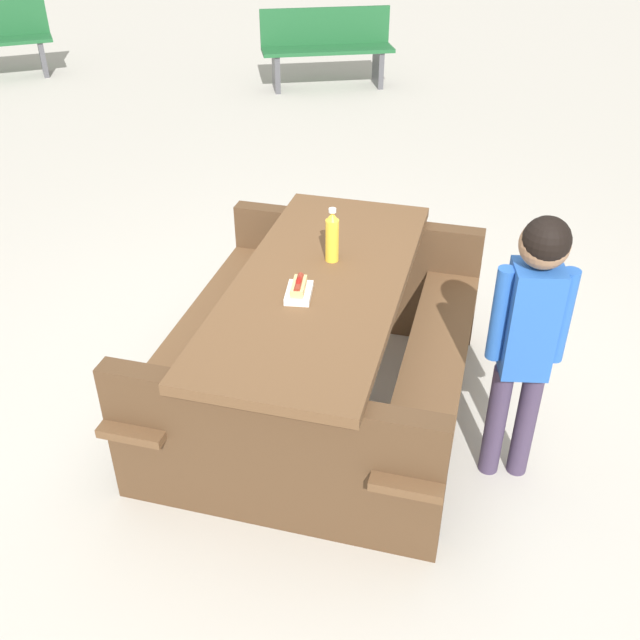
% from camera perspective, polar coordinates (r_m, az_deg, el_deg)
% --- Properties ---
extents(ground_plane, '(30.00, 30.00, 0.00)m').
position_cam_1_polar(ground_plane, '(3.76, 0.00, -6.68)').
color(ground_plane, '#B7B2A8').
rests_on(ground_plane, ground).
extents(picnic_table, '(2.14, 1.88, 0.75)m').
position_cam_1_polar(picnic_table, '(3.49, 0.00, -1.10)').
color(picnic_table, brown).
rests_on(picnic_table, ground).
extents(soda_bottle, '(0.06, 0.06, 0.27)m').
position_cam_1_polar(soda_bottle, '(3.42, 0.96, 6.57)').
color(soda_bottle, yellow).
rests_on(soda_bottle, picnic_table).
extents(hotdog_tray, '(0.21, 0.18, 0.08)m').
position_cam_1_polar(hotdog_tray, '(3.18, -1.66, 2.39)').
color(hotdog_tray, white).
rests_on(hotdog_tray, picnic_table).
extents(child_in_coat, '(0.25, 0.29, 1.28)m').
position_cam_1_polar(child_in_coat, '(3.02, 16.19, -0.12)').
color(child_in_coat, '#3F334C').
rests_on(child_in_coat, ground).
extents(park_bench_near, '(1.29, 1.39, 0.85)m').
position_cam_1_polar(park_bench_near, '(8.90, 0.53, 20.71)').
color(park_bench_near, '#1E592D').
rests_on(park_bench_near, ground).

